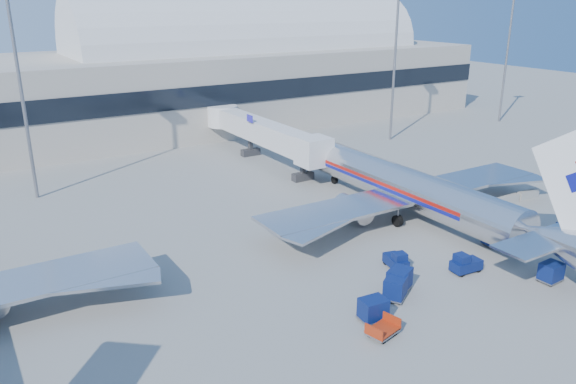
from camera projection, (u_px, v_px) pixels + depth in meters
ground at (359, 258)px, 46.20m from camera, size 260.00×260.00×0.00m
terminal at (47, 91)px, 81.94m from camera, size 170.00×28.15×21.00m
airliner_main at (412, 189)px, 53.85m from camera, size 32.00×37.26×12.07m
jetbridge_near at (258, 130)px, 73.46m from camera, size 4.40×27.50×6.25m
mast_west at (16, 57)px, 55.52m from camera, size 2.00×1.20×22.60m
mast_east at (396, 39)px, 80.42m from camera, size 2.00×1.20×22.60m
mast_far_east at (510, 33)px, 92.88m from camera, size 2.00×1.20×22.60m
barrier_near at (486, 206)px, 56.63m from camera, size 3.00×0.55×0.90m
barrier_mid at (508, 200)px, 58.27m from camera, size 3.00×0.55×0.90m
barrier_far at (528, 194)px, 59.92m from camera, size 3.00×0.55×0.90m
tug_lead at (465, 264)px, 43.64m from camera, size 2.53×1.43×1.59m
tug_right at (496, 237)px, 48.55m from camera, size 2.59×1.51×1.61m
tug_left at (396, 261)px, 44.21m from camera, size 1.65×2.53×1.52m
cart_train_a at (399, 279)px, 40.82m from camera, size 2.36×2.14×1.69m
cart_train_b at (395, 287)px, 39.71m from camera, size 2.35×2.21×1.65m
cart_train_c at (373, 309)px, 36.98m from camera, size 1.93×1.54×1.60m
cart_solo_near at (551, 272)px, 42.12m from camera, size 1.79×1.40×1.52m
cart_solo_far at (569, 233)px, 48.89m from camera, size 2.37×2.12×1.72m
cart_open_red at (383, 331)px, 35.42m from camera, size 2.31×1.87×0.54m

